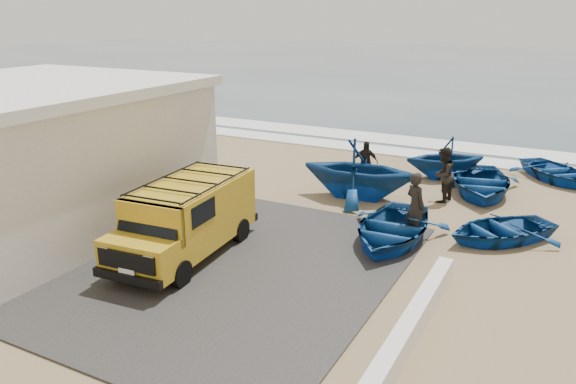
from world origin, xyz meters
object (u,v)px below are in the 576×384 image
at_px(parapet, 412,325).
at_px(fisherman_middle, 443,175).
at_px(building, 24,154).
at_px(boat_mid_left, 359,169).
at_px(fisherman_back, 365,162).
at_px(boat_near_left, 391,228).
at_px(boat_far_left, 445,158).
at_px(boat_mid_right, 481,182).
at_px(fisherman_front, 415,206).
at_px(van, 187,216).
at_px(boat_near_right, 500,229).
at_px(boat_far_right, 556,171).

height_order(parapet, fisherman_middle, fisherman_middle).
bearing_deg(building, boat_mid_left, 39.71).
distance_m(fisherman_middle, fisherman_back, 3.23).
height_order(boat_near_left, boat_far_left, boat_far_left).
relative_size(parapet, boat_mid_right, 1.42).
distance_m(boat_mid_right, fisherman_front, 5.37).
xyz_separation_m(building, boat_far_left, (10.44, 10.80, -1.33)).
bearing_deg(boat_far_left, building, -79.39).
distance_m(van, boat_far_left, 11.53).
bearing_deg(boat_near_right, van, -103.31).
bearing_deg(boat_near_right, boat_far_right, 124.60).
xyz_separation_m(boat_mid_right, fisherman_front, (-0.97, -5.25, 0.56)).
height_order(van, boat_mid_left, boat_mid_left).
xyz_separation_m(boat_far_left, fisherman_front, (0.65, -6.67, 0.17)).
xyz_separation_m(van, boat_far_left, (4.44, 10.63, -0.28)).
bearing_deg(fisherman_front, van, 73.70).
distance_m(boat_near_left, boat_far_right, 9.67).
relative_size(boat_mid_left, fisherman_middle, 2.08).
relative_size(parapet, boat_mid_left, 1.50).
xyz_separation_m(building, fisherman_back, (7.88, 8.71, -1.34)).
bearing_deg(building, boat_near_left, 18.73).
height_order(boat_far_right, fisherman_front, fisherman_front).
distance_m(van, boat_mid_right, 11.05).
bearing_deg(boat_far_left, boat_near_left, -34.21).
bearing_deg(boat_near_left, parapet, -69.91).
xyz_separation_m(fisherman_front, fisherman_back, (-3.20, 4.58, -0.18)).
xyz_separation_m(boat_near_right, boat_mid_left, (-5.02, 1.77, 0.71)).
distance_m(building, boat_mid_right, 15.37).
distance_m(fisherman_front, fisherman_back, 5.59).
bearing_deg(boat_far_left, parapet, -25.46).
distance_m(building, fisherman_back, 11.82).
bearing_deg(fisherman_middle, boat_mid_left, -56.06).
bearing_deg(boat_mid_right, boat_near_left, -117.23).
distance_m(boat_far_right, fisherman_back, 7.52).
bearing_deg(van, boat_near_left, 32.30).
bearing_deg(van, boat_mid_right, 52.24).
bearing_deg(building, boat_near_right, 21.05).
bearing_deg(boat_mid_right, boat_mid_left, -159.48).
relative_size(boat_mid_left, boat_mid_right, 0.95).
bearing_deg(fisherman_front, boat_mid_left, -9.04).
relative_size(boat_near_right, fisherman_back, 2.05).
distance_m(boat_far_left, boat_far_right, 4.29).
bearing_deg(fisherman_middle, fisherman_front, 15.20).
distance_m(boat_mid_left, boat_far_left, 4.46).
bearing_deg(building, fisherman_middle, 35.60).
relative_size(van, fisherman_front, 2.48).
distance_m(van, fisherman_middle, 9.20).
bearing_deg(boat_near_right, building, -116.35).
bearing_deg(boat_mid_left, boat_far_left, -34.12).
distance_m(parapet, boat_far_right, 13.62).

